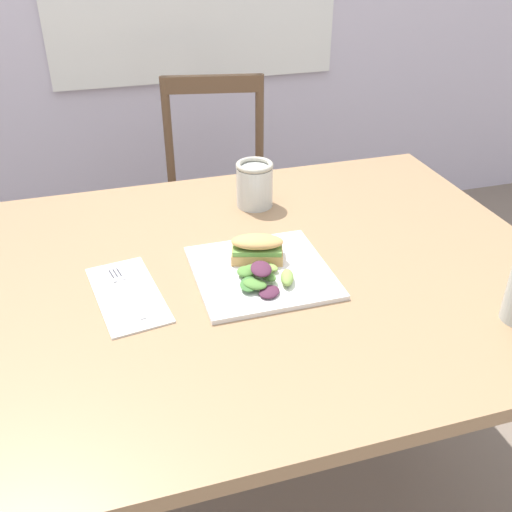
% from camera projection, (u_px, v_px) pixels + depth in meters
% --- Properties ---
extents(dining_table, '(1.22, 0.97, 0.74)m').
position_uv_depth(dining_table, '(264.00, 312.00, 1.26)').
color(dining_table, '#997551').
rests_on(dining_table, ground).
extents(chair_wooden_far, '(0.47, 0.47, 0.87)m').
position_uv_depth(chair_wooden_far, '(217.00, 200.00, 2.13)').
color(chair_wooden_far, brown).
rests_on(chair_wooden_far, ground).
extents(plate_lunch, '(0.27, 0.27, 0.01)m').
position_uv_depth(plate_lunch, '(262.00, 272.00, 1.17)').
color(plate_lunch, white).
rests_on(plate_lunch, dining_table).
extents(sandwich_half_front, '(0.12, 0.09, 0.06)m').
position_uv_depth(sandwich_half_front, '(257.00, 248.00, 1.19)').
color(sandwich_half_front, tan).
rests_on(sandwich_half_front, plate_lunch).
extents(salad_mixed_greens, '(0.12, 0.13, 0.04)m').
position_uv_depth(salad_mixed_greens, '(262.00, 276.00, 1.12)').
color(salad_mixed_greens, '#4C2338').
rests_on(salad_mixed_greens, plate_lunch).
extents(napkin_folded, '(0.15, 0.26, 0.00)m').
position_uv_depth(napkin_folded, '(128.00, 294.00, 1.11)').
color(napkin_folded, silver).
rests_on(napkin_folded, dining_table).
extents(fork_on_napkin, '(0.06, 0.18, 0.00)m').
position_uv_depth(fork_on_napkin, '(125.00, 288.00, 1.12)').
color(fork_on_napkin, silver).
rests_on(fork_on_napkin, napkin_folded).
extents(mason_jar_iced_tea, '(0.09, 0.09, 0.11)m').
position_uv_depth(mason_jar_iced_tea, '(255.00, 186.00, 1.42)').
color(mason_jar_iced_tea, gold).
rests_on(mason_jar_iced_tea, dining_table).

